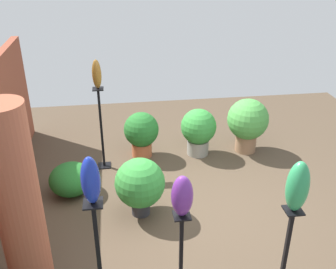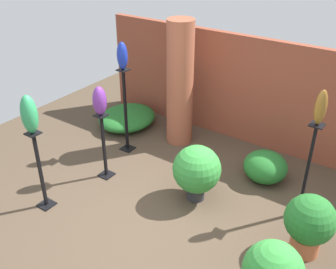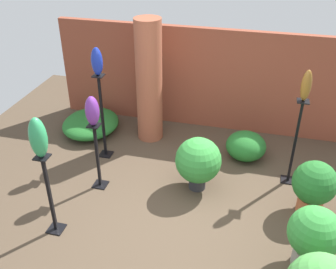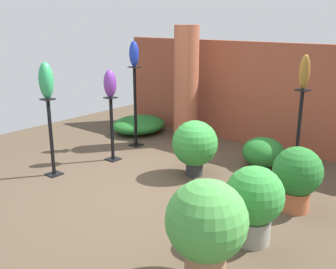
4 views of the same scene
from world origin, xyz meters
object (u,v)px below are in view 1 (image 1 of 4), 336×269
at_px(art_vase_bronze, 97,74).
at_px(art_vase_jade, 297,187).
at_px(pedestal_jade, 284,261).
at_px(art_vase_cobalt, 91,180).
at_px(brick_pillar, 18,206).
at_px(potted_plant_back_center, 140,184).
at_px(potted_plant_mid_left, 141,132).
at_px(potted_plant_front_right, 198,129).
at_px(pedestal_violet, 181,260).
at_px(art_vase_violet, 182,196).
at_px(pedestal_bronze, 102,132).
at_px(potted_plant_walkway_edge, 248,122).

relative_size(art_vase_bronze, art_vase_jade, 0.87).
relative_size(pedestal_jade, art_vase_cobalt, 2.66).
relative_size(brick_pillar, potted_plant_back_center, 2.59).
xyz_separation_m(brick_pillar, potted_plant_mid_left, (2.59, -1.33, -0.59)).
bearing_deg(art_vase_cobalt, potted_plant_front_right, -26.51).
height_order(potted_plant_back_center, potted_plant_mid_left, potted_plant_back_center).
bearing_deg(pedestal_violet, potted_plant_front_right, -15.14).
distance_m(pedestal_jade, art_vase_violet, 1.22).
relative_size(brick_pillar, art_vase_bronze, 4.81).
height_order(art_vase_bronze, art_vase_jade, art_vase_bronze).
bearing_deg(potted_plant_back_center, art_vase_jade, -140.90).
bearing_deg(art_vase_cobalt, pedestal_jade, -88.93).
bearing_deg(art_vase_jade, art_vase_violet, 78.88).
xyz_separation_m(pedestal_violet, art_vase_bronze, (2.64, 0.79, 1.07)).
bearing_deg(art_vase_cobalt, pedestal_bronze, 0.56).
relative_size(art_vase_jade, potted_plant_back_center, 0.62).
height_order(art_vase_cobalt, art_vase_violet, art_vase_cobalt).
xyz_separation_m(brick_pillar, potted_plant_back_center, (1.06, -1.19, -0.57)).
distance_m(brick_pillar, potted_plant_back_center, 1.69).
relative_size(pedestal_violet, art_vase_cobalt, 2.42).
bearing_deg(brick_pillar, pedestal_violet, -101.92).
distance_m(pedestal_violet, potted_plant_back_center, 1.40).
distance_m(art_vase_jade, potted_plant_mid_left, 3.42).
bearing_deg(art_vase_violet, pedestal_violet, -165.96).
bearing_deg(art_vase_violet, potted_plant_walkway_edge, -29.34).
relative_size(potted_plant_back_center, potted_plant_walkway_edge, 0.86).
xyz_separation_m(brick_pillar, art_vase_bronze, (2.33, -0.71, 0.50)).
bearing_deg(potted_plant_back_center, potted_plant_walkway_edge, -52.24).
distance_m(potted_plant_walkway_edge, potted_plant_mid_left, 1.77).
height_order(pedestal_jade, potted_plant_walkway_edge, pedestal_jade).
xyz_separation_m(brick_pillar, art_vase_violet, (-0.32, -1.49, 0.19)).
xyz_separation_m(art_vase_jade, potted_plant_walkway_edge, (3.03, -0.63, -0.82)).
height_order(brick_pillar, potted_plant_mid_left, brick_pillar).
distance_m(art_vase_cobalt, potted_plant_front_right, 3.61).
bearing_deg(potted_plant_front_right, art_vase_jade, -176.21).
bearing_deg(potted_plant_walkway_edge, potted_plant_front_right, 89.85).
distance_m(pedestal_violet, potted_plant_walkway_edge, 3.26).
bearing_deg(pedestal_jade, art_vase_cobalt, 91.07).
bearing_deg(pedestal_violet, brick_pillar, 78.08).
height_order(pedestal_violet, potted_plant_mid_left, pedestal_violet).
bearing_deg(art_vase_jade, brick_pillar, 78.40).
distance_m(pedestal_violet, art_vase_bronze, 2.96).
bearing_deg(potted_plant_front_right, pedestal_jade, -176.21).
relative_size(art_vase_jade, potted_plant_mid_left, 0.64).
xyz_separation_m(art_vase_jade, potted_plant_mid_left, (3.09, 1.14, -0.92)).
bearing_deg(potted_plant_back_center, pedestal_violet, -167.68).
xyz_separation_m(art_vase_cobalt, art_vase_jade, (0.03, -1.73, -0.24)).
relative_size(pedestal_bronze, pedestal_violet, 1.30).
xyz_separation_m(brick_pillar, art_vase_cobalt, (-0.54, -0.73, 0.57)).
distance_m(art_vase_violet, potted_plant_front_right, 3.04).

